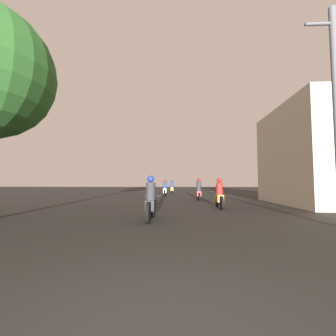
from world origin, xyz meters
TOP-DOWN VIEW (x-y plane):
  - motorcycle_black at (-0.83, 6.08)m, footprint 0.60×1.98m
  - motorcycle_orange at (2.11, 9.71)m, footprint 0.60×1.96m
  - motorcycle_red at (1.51, 14.69)m, footprint 0.60×2.00m
  - motorcycle_silver at (-1.21, 19.02)m, footprint 0.60×2.08m
  - motorcycle_yellow at (-0.75, 24.38)m, footprint 0.60×2.05m
  - building_right_near at (8.74, 11.87)m, footprint 5.62×6.95m

SIDE VIEW (x-z plane):
  - motorcycle_orange at x=2.11m, z-range -0.15..1.34m
  - motorcycle_yellow at x=-0.75m, z-range -0.15..1.36m
  - motorcycle_black at x=-0.83m, z-range -0.14..1.36m
  - motorcycle_silver at x=-1.21m, z-range -0.15..1.38m
  - motorcycle_red at x=1.51m, z-range -0.16..1.41m
  - building_right_near at x=8.74m, z-range 0.00..5.71m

